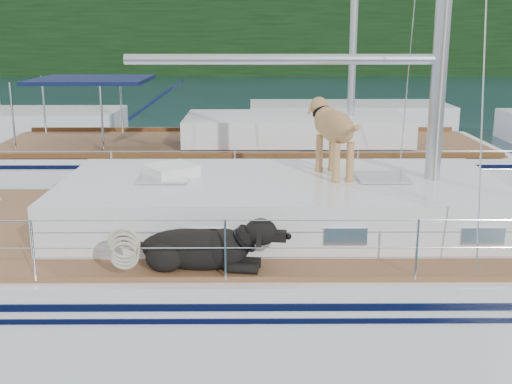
{
  "coord_description": "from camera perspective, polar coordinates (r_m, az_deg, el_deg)",
  "views": [
    {
      "loc": [
        0.45,
        -7.44,
        3.53
      ],
      "look_at": [
        0.5,
        0.2,
        1.6
      ],
      "focal_mm": 45.0,
      "sensor_mm": 36.0,
      "label": 1
    }
  ],
  "objects": [
    {
      "name": "ground",
      "position": [
        8.25,
        -3.53,
        -11.19
      ],
      "size": [
        120.0,
        120.0,
        0.0
      ],
      "primitive_type": "plane",
      "color": "black",
      "rests_on": "ground"
    },
    {
      "name": "tree_line",
      "position": [
        52.45,
        -0.88,
        13.58
      ],
      "size": [
        90.0,
        3.0,
        6.0
      ],
      "primitive_type": "cube",
      "color": "black",
      "rests_on": "ground"
    },
    {
      "name": "shore_bank",
      "position": [
        53.72,
        -0.86,
        11.03
      ],
      "size": [
        92.0,
        1.0,
        1.2
      ],
      "primitive_type": "cube",
      "color": "#595147",
      "rests_on": "ground"
    },
    {
      "name": "main_sailboat",
      "position": [
        7.97,
        -2.9,
        -6.81
      ],
      "size": [
        12.0,
        3.8,
        14.01
      ],
      "color": "white",
      "rests_on": "ground"
    },
    {
      "name": "neighbor_sailboat",
      "position": [
        14.27,
        -0.89,
        2.42
      ],
      "size": [
        11.0,
        3.5,
        13.3
      ],
      "color": "white",
      "rests_on": "ground"
    },
    {
      "name": "bg_boat_west",
      "position": [
        23.25,
        -21.78,
        5.53
      ],
      "size": [
        8.0,
        3.0,
        11.65
      ],
      "color": "white",
      "rests_on": "ground"
    },
    {
      "name": "bg_boat_center",
      "position": [
        23.91,
        8.23,
        6.61
      ],
      "size": [
        7.2,
        3.0,
        11.65
      ],
      "color": "white",
      "rests_on": "ground"
    }
  ]
}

